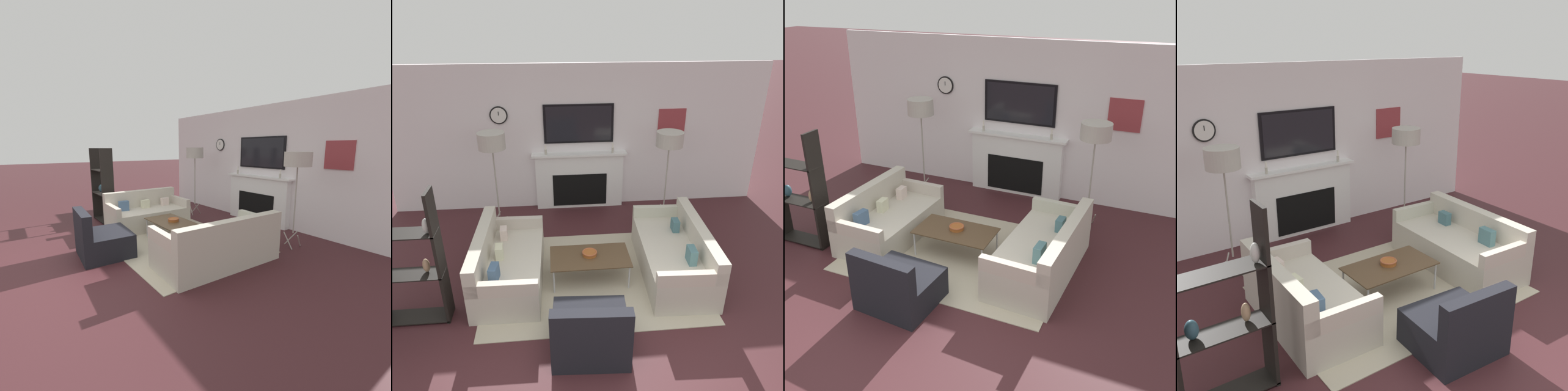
# 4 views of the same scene
# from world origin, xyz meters

# --- Properties ---
(ground_plane) EXTENTS (60.00, 60.00, 0.00)m
(ground_plane) POSITION_xyz_m (0.00, 0.00, 0.00)
(ground_plane) COLOR #3D1C20
(fireplace_wall) EXTENTS (7.06, 0.28, 2.70)m
(fireplace_wall) POSITION_xyz_m (0.00, 4.28, 1.21)
(fireplace_wall) COLOR white
(fireplace_wall) RESTS_ON ground_plane
(area_rug) EXTENTS (3.02, 2.27, 0.01)m
(area_rug) POSITION_xyz_m (0.00, 1.89, 0.01)
(area_rug) COLOR #B4AA91
(area_rug) RESTS_ON ground_plane
(couch_left) EXTENTS (0.91, 1.71, 0.79)m
(couch_left) POSITION_xyz_m (-1.21, 1.89, 0.28)
(couch_left) COLOR beige
(couch_left) RESTS_ON ground_plane
(couch_right) EXTENTS (0.96, 1.91, 0.77)m
(couch_right) POSITION_xyz_m (1.20, 1.89, 0.28)
(couch_right) COLOR beige
(couch_right) RESTS_ON ground_plane
(armchair) EXTENTS (0.90, 0.84, 0.78)m
(armchair) POSITION_xyz_m (-0.17, 0.57, 0.25)
(armchair) COLOR black
(armchair) RESTS_ON ground_plane
(coffee_table) EXTENTS (1.11, 0.61, 0.39)m
(coffee_table) POSITION_xyz_m (-0.05, 1.84, 0.36)
(coffee_table) COLOR #4C3823
(coffee_table) RESTS_ON ground_plane
(decorative_bowl) EXTENTS (0.21, 0.21, 0.06)m
(decorative_bowl) POSITION_xyz_m (-0.05, 1.87, 0.42)
(decorative_bowl) COLOR #974D1F
(decorative_bowl) RESTS_ON coffee_table
(floor_lamp_left) EXTENTS (0.44, 0.44, 1.76)m
(floor_lamp_left) POSITION_xyz_m (-1.47, 3.42, 1.60)
(floor_lamp_left) COLOR #9E998E
(floor_lamp_left) RESTS_ON ground_plane
(floor_lamp_right) EXTENTS (0.46, 0.46, 1.69)m
(floor_lamp_right) POSITION_xyz_m (1.47, 3.42, 1.54)
(floor_lamp_right) COLOR #9E998E
(floor_lamp_right) RESTS_ON ground_plane
(shelf_unit) EXTENTS (0.84, 0.28, 1.74)m
(shelf_unit) POSITION_xyz_m (-2.26, 1.26, 0.83)
(shelf_unit) COLOR black
(shelf_unit) RESTS_ON ground_plane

